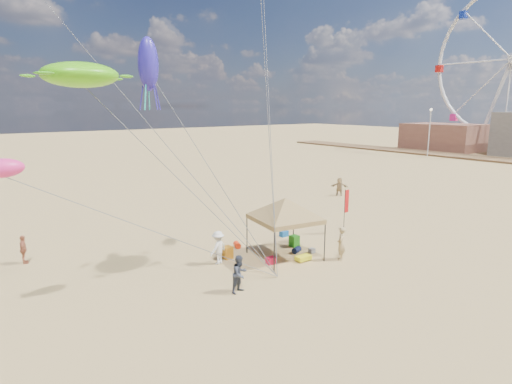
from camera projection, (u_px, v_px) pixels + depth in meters
ground at (291, 278)px, 21.46m from camera, size 280.00×280.00×0.00m
canopy_tent at (285, 200)px, 23.83m from camera, size 6.49×6.49×4.06m
feather_flag at (346, 204)px, 28.56m from camera, size 0.48×0.10×3.12m
cooler_red at (271, 260)px, 23.40m from camera, size 0.54×0.38×0.38m
cooler_blue at (284, 234)px, 28.33m from camera, size 0.54×0.38×0.38m
bag_navy at (297, 250)px, 25.15m from camera, size 0.69×0.54×0.36m
bag_orange at (237, 245)px, 26.07m from camera, size 0.54×0.69×0.36m
chair_green at (294, 241)px, 26.28m from camera, size 0.50×0.50×0.70m
chair_yellow at (228, 252)px, 24.21m from camera, size 0.50×0.50×0.70m
crate_grey at (312, 251)px, 25.14m from camera, size 0.34×0.30×0.28m
beach_cart at (303, 258)px, 23.81m from camera, size 0.90×0.50×0.24m
person_near_a at (341, 244)px, 23.86m from camera, size 0.84×0.79×1.92m
person_near_b at (240, 274)px, 19.70m from camera, size 1.01×0.87×1.81m
person_near_c at (218, 248)px, 23.27m from camera, size 1.38×1.07×1.87m
person_far_a at (23, 250)px, 23.33m from camera, size 0.58×1.01×1.62m
person_far_c at (339, 187)px, 41.10m from camera, size 1.50×1.64×1.82m
building_north at (444, 137)px, 83.84m from camera, size 10.00×14.00×5.20m
lamp_north at (430, 124)px, 73.07m from camera, size 0.50×0.50×8.25m
ferris_wheel at (511, 67)px, 77.15m from camera, size 1.20×29.30×31.46m
turtle_kite at (80, 75)px, 16.98m from camera, size 3.78×3.47×1.02m
fish_kite at (0, 168)px, 15.98m from camera, size 1.84×1.24×0.75m
squid_kite at (148, 64)px, 20.38m from camera, size 1.27×1.27×2.57m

